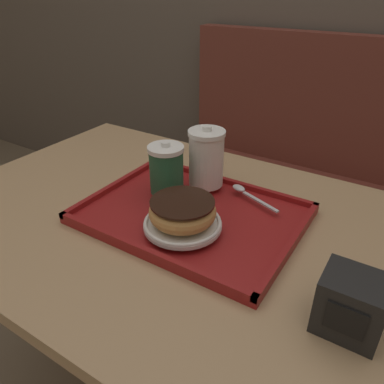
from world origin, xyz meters
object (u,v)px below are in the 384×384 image
at_px(coffee_cup_front, 166,169).
at_px(spoon, 244,192).
at_px(coffee_cup_rear, 206,158).
at_px(napkin_dispenser, 351,304).
at_px(donut_chocolate_glazed, 182,211).

xyz_separation_m(coffee_cup_front, spoon, (0.16, 0.09, -0.05)).
bearing_deg(coffee_cup_front, coffee_cup_rear, 53.97).
bearing_deg(napkin_dispenser, donut_chocolate_glazed, 169.76).
distance_m(coffee_cup_front, coffee_cup_rear, 0.10).
bearing_deg(coffee_cup_rear, napkin_dispenser, -31.93).
relative_size(donut_chocolate_glazed, napkin_dispenser, 1.42).
height_order(spoon, napkin_dispenser, napkin_dispenser).
bearing_deg(spoon, napkin_dispenser, 160.22).
distance_m(spoon, napkin_dispenser, 0.37).
xyz_separation_m(coffee_cup_front, donut_chocolate_glazed, (0.11, -0.10, -0.02)).
height_order(coffee_cup_front, spoon, coffee_cup_front).
height_order(coffee_cup_rear, donut_chocolate_glazed, coffee_cup_rear).
bearing_deg(coffee_cup_rear, donut_chocolate_glazed, -73.71).
height_order(donut_chocolate_glazed, napkin_dispenser, napkin_dispenser).
bearing_deg(donut_chocolate_glazed, coffee_cup_rear, 106.29).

